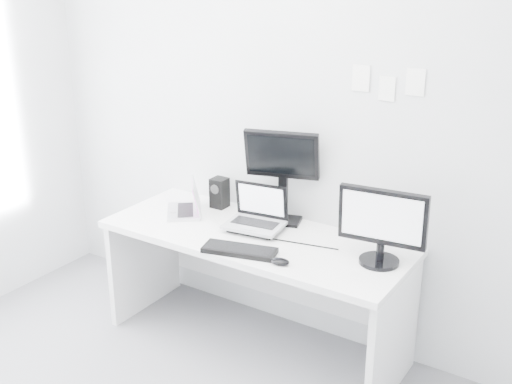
# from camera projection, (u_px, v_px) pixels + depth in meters

# --- Properties ---
(back_wall) EXTENTS (3.60, 0.00, 3.60)m
(back_wall) POSITION_uv_depth(u_px,v_px,m) (287.00, 117.00, 3.77)
(back_wall) COLOR #B4B6B8
(back_wall) RESTS_ON ground
(desk) EXTENTS (1.80, 0.70, 0.73)m
(desk) POSITION_uv_depth(u_px,v_px,m) (255.00, 291.00, 3.83)
(desk) COLOR white
(desk) RESTS_ON ground
(macbook) EXTENTS (0.35, 0.36, 0.22)m
(macbook) POSITION_uv_depth(u_px,v_px,m) (183.00, 197.00, 3.98)
(macbook) COLOR silver
(macbook) RESTS_ON desk
(speaker) EXTENTS (0.10, 0.10, 0.19)m
(speaker) POSITION_uv_depth(u_px,v_px,m) (220.00, 193.00, 4.08)
(speaker) COLOR black
(speaker) RESTS_ON desk
(dell_laptop) EXTENTS (0.36, 0.30, 0.27)m
(dell_laptop) POSITION_uv_depth(u_px,v_px,m) (254.00, 209.00, 3.71)
(dell_laptop) COLOR #A6A8AD
(dell_laptop) RESTS_ON desk
(rear_monitor) EXTENTS (0.46, 0.28, 0.59)m
(rear_monitor) POSITION_uv_depth(u_px,v_px,m) (282.00, 175.00, 3.78)
(rear_monitor) COLOR black
(rear_monitor) RESTS_ON desk
(samsung_monitor) EXTENTS (0.48, 0.26, 0.42)m
(samsung_monitor) POSITION_uv_depth(u_px,v_px,m) (382.00, 226.00, 3.29)
(samsung_monitor) COLOR black
(samsung_monitor) RESTS_ON desk
(keyboard) EXTENTS (0.42, 0.24, 0.03)m
(keyboard) POSITION_uv_depth(u_px,v_px,m) (240.00, 250.00, 3.48)
(keyboard) COLOR black
(keyboard) RESTS_ON desk
(mouse) EXTENTS (0.11, 0.08, 0.03)m
(mouse) POSITION_uv_depth(u_px,v_px,m) (280.00, 261.00, 3.35)
(mouse) COLOR black
(mouse) RESTS_ON desk
(wall_note_0) EXTENTS (0.10, 0.00, 0.14)m
(wall_note_0) POSITION_uv_depth(u_px,v_px,m) (361.00, 78.00, 3.44)
(wall_note_0) COLOR white
(wall_note_0) RESTS_ON back_wall
(wall_note_1) EXTENTS (0.09, 0.00, 0.13)m
(wall_note_1) POSITION_uv_depth(u_px,v_px,m) (387.00, 89.00, 3.38)
(wall_note_1) COLOR white
(wall_note_1) RESTS_ON back_wall
(wall_note_2) EXTENTS (0.10, 0.00, 0.14)m
(wall_note_2) POSITION_uv_depth(u_px,v_px,m) (415.00, 82.00, 3.28)
(wall_note_2) COLOR white
(wall_note_2) RESTS_ON back_wall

